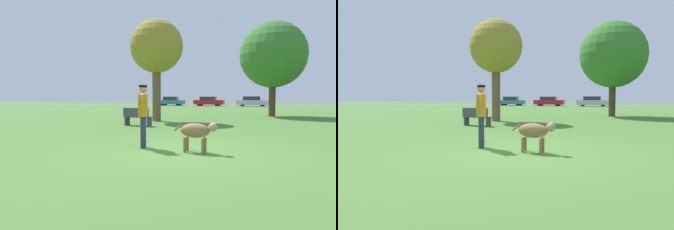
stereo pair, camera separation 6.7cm
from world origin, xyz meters
TOP-DOWN VIEW (x-y plane):
  - ground_plane at (0.00, 0.00)m, footprint 120.00×120.00m
  - far_road_strip at (0.00, 35.85)m, footprint 120.00×6.00m
  - person at (-1.06, 0.24)m, footprint 0.32×0.67m
  - dog at (0.45, -0.02)m, footprint 1.12×0.44m
  - frisbee at (-1.48, 1.33)m, footprint 0.24×0.24m
  - tree_mid_center at (2.81, 14.51)m, footprint 4.47×4.47m
  - tree_near_left at (-3.51, 8.53)m, footprint 2.92×2.92m
  - parked_car_teal at (-10.54, 35.96)m, footprint 3.87×1.89m
  - parked_car_red at (-4.83, 35.58)m, footprint 4.28×2.00m
  - parked_car_silver at (1.17, 35.62)m, footprint 4.38×1.86m
  - park_bench at (-3.50, 5.69)m, footprint 1.45×0.69m

SIDE VIEW (x-z plane):
  - ground_plane at x=0.00m, z-range 0.00..0.00m
  - far_road_strip at x=0.00m, z-range 0.00..0.01m
  - frisbee at x=-1.48m, z-range 0.00..0.02m
  - park_bench at x=-3.50m, z-range 0.03..0.87m
  - dog at x=0.45m, z-range 0.15..0.90m
  - parked_car_teal at x=-10.54m, z-range -0.01..1.32m
  - parked_car_red at x=-4.83m, z-range -0.01..1.32m
  - parked_car_silver at x=1.17m, z-range -0.01..1.36m
  - person at x=-1.06m, z-range 0.15..1.83m
  - tree_near_left at x=-3.51m, z-range 1.26..6.84m
  - tree_mid_center at x=2.81m, z-range 0.96..7.39m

